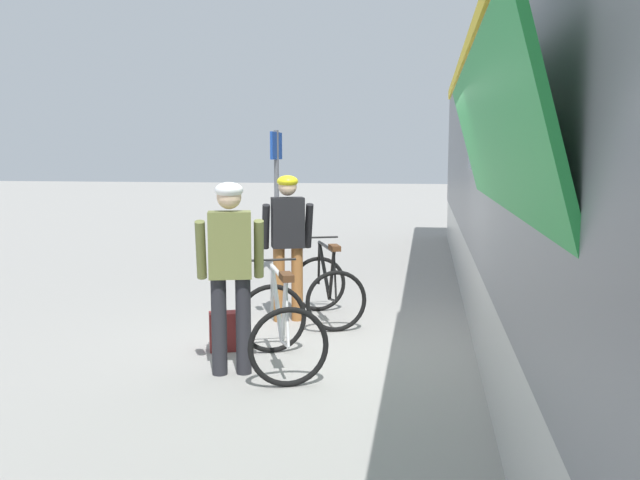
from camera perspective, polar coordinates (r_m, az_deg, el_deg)
The scene contains 8 objects.
ground_plane at distance 6.99m, azimuth 2.85°, elevation -9.25°, with size 80.00×80.00×0.00m, color gray.
train_car at distance 7.42m, azimuth 25.03°, elevation 6.44°, with size 3.27×18.65×3.88m.
cyclist_near_in_dark at distance 7.87m, azimuth -2.81°, elevation 0.47°, with size 0.66×0.45×1.76m.
cyclist_far_in_olive at distance 5.97m, azimuth -7.80°, elevation -1.79°, with size 0.66×0.42×1.76m.
bicycle_near_black at distance 7.95m, azimuth 0.61°, elevation -4.21°, with size 1.04×1.25×0.99m.
bicycle_far_white at distance 6.21m, azimuth -3.52°, elevation -7.54°, with size 1.05×1.26×0.99m.
backpack_on_platform at distance 6.89m, azimuth -8.39°, elevation -7.85°, with size 0.28×0.18×0.40m, color maroon.
platform_sign_post at distance 10.83m, azimuth -3.79°, elevation 5.37°, with size 0.08×0.70×2.40m.
Camera 1 is at (0.73, -6.66, 2.00)m, focal length 36.89 mm.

